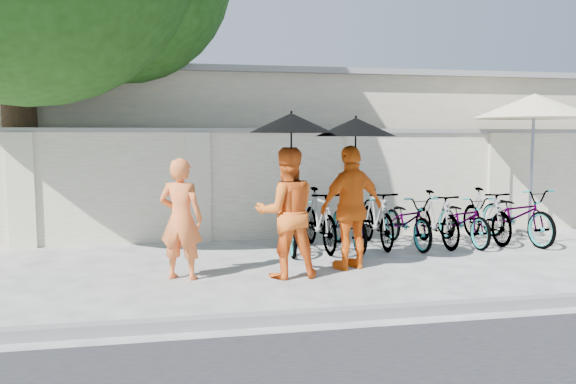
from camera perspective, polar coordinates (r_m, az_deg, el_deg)
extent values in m
plane|color=silver|center=(7.61, -0.55, -9.01)|extent=(80.00, 80.00, 0.00)
cube|color=gray|center=(6.00, 2.47, -12.48)|extent=(40.00, 0.16, 0.12)
cube|color=white|center=(10.74, 1.58, 0.70)|extent=(20.00, 0.30, 2.00)
cube|color=beige|center=(14.63, 2.16, 4.36)|extent=(14.00, 6.00, 3.20)
cylinder|color=brown|center=(11.51, -25.61, 6.46)|extent=(0.60, 0.60, 4.40)
imported|color=orange|center=(7.70, -10.82, -2.70)|extent=(0.70, 0.59, 1.65)
imported|color=orange|center=(7.66, -0.15, -2.12)|extent=(0.89, 0.71, 1.78)
cylinder|color=black|center=(7.53, 0.33, 2.86)|extent=(0.02, 0.02, 1.10)
cone|color=black|center=(7.52, 0.34, 7.04)|extent=(1.14, 1.14, 0.26)
imported|color=orange|center=(8.18, 6.50, -1.59)|extent=(1.14, 0.78, 1.80)
cylinder|color=black|center=(8.06, 6.85, 2.87)|extent=(0.02, 0.02, 1.04)
cone|color=black|center=(8.05, 6.90, 6.57)|extent=(1.15, 1.15, 0.26)
cylinder|color=gray|center=(12.06, 23.27, -3.75)|extent=(0.52, 0.52, 0.10)
cylinder|color=gray|center=(11.94, 23.49, 1.86)|extent=(0.06, 0.06, 2.47)
cone|color=beige|center=(11.93, 23.73, 8.01)|extent=(2.77, 2.77, 0.47)
imported|color=gray|center=(9.43, 0.15, -3.34)|extent=(0.72, 1.77, 0.91)
imported|color=gray|center=(9.57, 3.22, -2.77)|extent=(0.60, 1.78, 1.05)
imported|color=gray|center=(9.71, 6.26, -3.08)|extent=(0.66, 1.76, 0.92)
imported|color=gray|center=(9.96, 9.03, -2.57)|extent=(0.53, 1.73, 1.03)
imported|color=gray|center=(10.07, 12.05, -2.87)|extent=(0.73, 1.78, 0.92)
imported|color=gray|center=(10.26, 14.84, -2.62)|extent=(0.52, 1.63, 0.97)
imported|color=gray|center=(10.51, 17.40, -2.70)|extent=(0.67, 1.73, 0.90)
imported|color=gray|center=(10.89, 19.48, -2.25)|extent=(0.48, 1.64, 0.98)
imported|color=gray|center=(11.05, 22.22, -2.17)|extent=(0.91, 1.99, 1.01)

